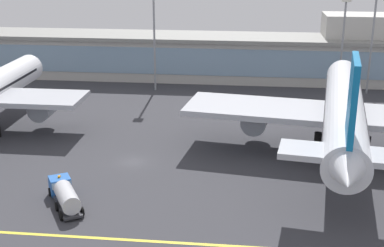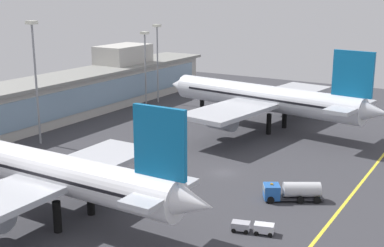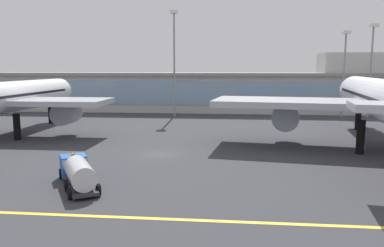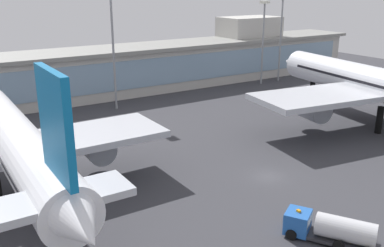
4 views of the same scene
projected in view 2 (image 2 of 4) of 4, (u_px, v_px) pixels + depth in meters
The scene contains 10 objects.
ground_plane at pixel (224, 173), 91.11m from camera, with size 195.56×195.56×0.00m, color #38383D.
taxiway_centreline_stripe at pixel (349, 198), 80.08m from camera, with size 156.45×0.50×0.01m, color yellow.
terminal_building at pixel (22, 105), 118.14m from camera, with size 142.68×14.00×15.76m.
airliner_near_left at pixel (57, 174), 71.42m from camera, with size 34.90×49.08×18.16m.
airliner_near_right at pixel (265, 99), 118.49m from camera, with size 49.78×56.92×19.52m.
fuel_tanker_truck at pixel (291, 191), 78.93m from camera, with size 6.73×9.01×2.90m.
baggage_tug_near at pixel (253, 227), 68.49m from camera, with size 3.12×5.80×1.40m.
apron_light_mast_west at pixel (35, 66), 104.53m from camera, with size 1.80×1.80×25.36m.
apron_light_mast_centre at pixel (145, 57), 139.86m from camera, with size 1.80×1.80×20.45m.
apron_light_mast_east at pixel (157, 51), 144.87m from camera, with size 1.80×1.80×22.03m.
Camera 2 is at (-76.46, -39.80, 31.25)m, focal length 48.40 mm.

